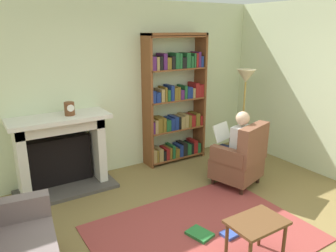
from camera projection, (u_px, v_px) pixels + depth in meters
ground at (220, 248)px, 3.50m from camera, size 14.00×14.00×0.00m
back_wall at (117, 88)px, 5.18m from camera, size 5.60×0.10×2.70m
side_wall_right at (294, 85)px, 5.48m from camera, size 0.10×5.20×2.70m
area_rug at (202, 233)px, 3.74m from camera, size 2.40×1.80×0.01m
fireplace at (61, 150)px, 4.67m from camera, size 1.39×0.64×1.11m
mantel_clock at (69, 109)px, 4.48m from camera, size 0.14×0.14×0.18m
bookshelf at (175, 102)px, 5.58m from camera, size 1.12×0.32×2.20m
armchair_reading at (241, 159)px, 4.78m from camera, size 0.79×0.78×0.97m
seated_reader at (235, 145)px, 4.80m from camera, size 0.46×0.59×1.14m
side_table at (256, 228)px, 3.17m from camera, size 0.56×0.39×0.48m
scattered_books at (211, 234)px, 3.69m from camera, size 0.55×0.43×0.04m
floor_lamp at (245, 84)px, 5.43m from camera, size 0.32×0.32×1.62m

